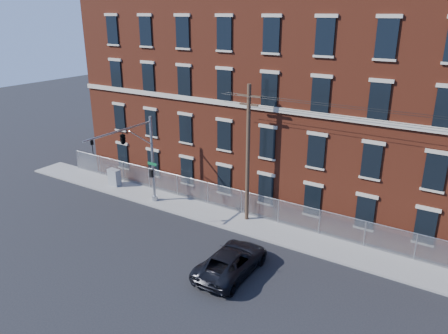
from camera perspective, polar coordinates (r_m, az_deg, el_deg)
name	(u,v)px	position (r m, az deg, el deg)	size (l,w,h in m)	color
ground	(179,245)	(29.29, -5.99, -10.25)	(140.00, 140.00, 0.00)	black
sidewalk	(383,263)	(28.92, 20.26, -11.80)	(65.00, 3.00, 0.12)	gray
mill_building	(427,108)	(34.43, 25.29, 7.11)	(55.30, 14.32, 16.30)	maroon
chain_link_fence	(390,240)	(29.57, 21.07, -8.96)	(59.06, 0.06, 1.85)	#A5A8AD
traffic_signal_mast	(130,146)	(32.37, -12.32, 2.79)	(0.90, 6.75, 7.00)	#9EA0A5
utility_pole_near	(248,152)	(30.35, 3.19, 1.98)	(1.80, 0.28, 10.00)	#483424
pickup_truck	(232,261)	(26.01, 1.01, -12.36)	(2.58, 5.59, 1.55)	black
utility_cabinet	(114,177)	(39.28, -14.33, -1.32)	(1.17, 0.59, 1.47)	gray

